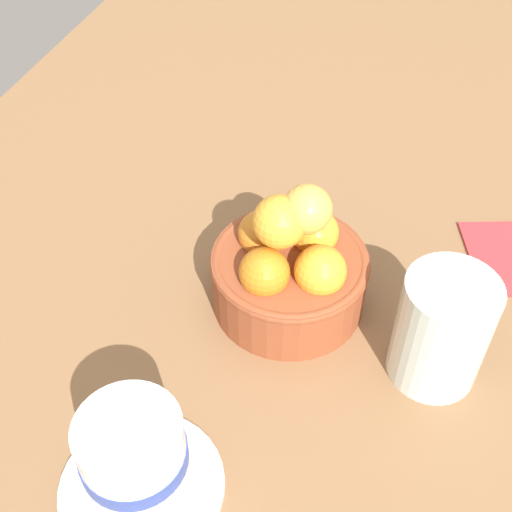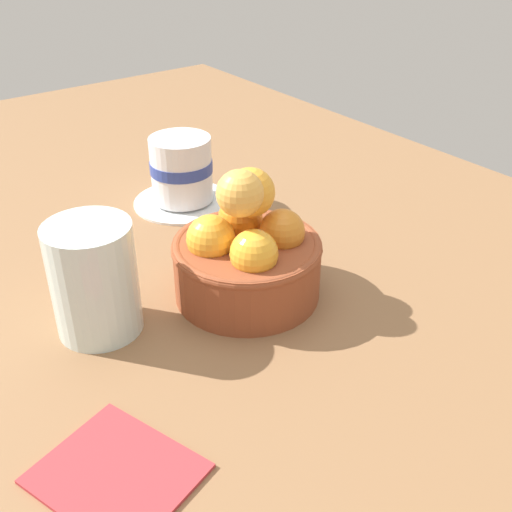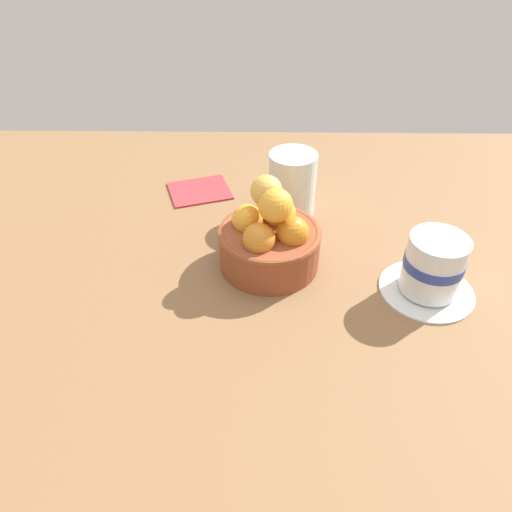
% 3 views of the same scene
% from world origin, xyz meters
% --- Properties ---
extents(ground_plane, '(1.49, 0.87, 0.05)m').
position_xyz_m(ground_plane, '(0.00, 0.00, -0.02)').
color(ground_plane, brown).
extents(terracotta_bowl, '(0.14, 0.14, 0.13)m').
position_xyz_m(terracotta_bowl, '(-0.00, -0.00, 0.04)').
color(terracotta_bowl, brown).
rests_on(terracotta_bowl, ground_plane).
extents(coffee_cup, '(0.12, 0.12, 0.08)m').
position_xyz_m(coffee_cup, '(-0.20, 0.05, 0.04)').
color(coffee_cup, silver).
rests_on(coffee_cup, ground_plane).
extents(water_glass, '(0.07, 0.07, 0.10)m').
position_xyz_m(water_glass, '(-0.03, -0.13, 0.05)').
color(water_glass, silver).
rests_on(water_glass, ground_plane).
extents(folded_napkin, '(0.12, 0.11, 0.01)m').
position_xyz_m(folded_napkin, '(0.12, -0.19, 0.00)').
color(folded_napkin, '#B23338').
rests_on(folded_napkin, ground_plane).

